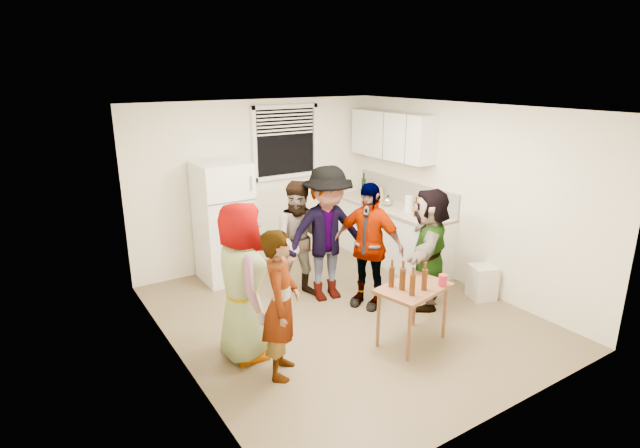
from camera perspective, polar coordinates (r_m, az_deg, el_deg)
room at (r=6.27m, az=2.72°, el=-10.38°), size 4.00×4.50×2.50m
window at (r=7.75m, az=-3.94°, el=9.33°), size 1.12×0.10×1.06m
refrigerator at (r=7.16m, az=-10.91°, el=0.22°), size 0.70×0.70×1.70m
counter_lower at (r=7.92m, az=7.98°, el=-1.19°), size 0.60×2.20×0.86m
countertop at (r=7.79m, az=8.12°, el=1.96°), size 0.64×2.22×0.04m
backsplash at (r=7.93m, az=9.74°, el=3.63°), size 0.03×2.20×0.36m
upper_cabinets at (r=7.82m, az=8.21°, el=10.01°), size 0.34×1.60×0.70m
kettle at (r=7.77m, az=7.71°, el=2.09°), size 0.27×0.24×0.19m
paper_towel at (r=7.48m, az=10.03°, el=1.39°), size 0.11×0.11×0.24m
wine_bottle at (r=8.39m, az=4.97°, el=3.30°), size 0.07×0.07×0.28m
beer_bottle_counter at (r=7.26m, az=10.85°, el=0.86°), size 0.06×0.06×0.21m
blue_cup at (r=7.11m, az=11.66°, el=0.46°), size 0.09×0.09×0.12m
picture_frame at (r=8.32m, az=6.76°, el=3.70°), size 0.02×0.19×0.16m
trash_bin at (r=6.95m, az=18.05°, el=-6.15°), size 0.39×0.39×0.45m
serving_table at (r=5.80m, az=10.29°, el=-13.09°), size 0.88×0.68×0.67m
beer_bottle_table at (r=5.41m, az=9.35°, el=-7.40°), size 0.06×0.06×0.25m
red_cup at (r=5.59m, az=13.81°, el=-6.85°), size 0.09×0.09×0.13m
guest_grey at (r=5.54m, az=-8.50°, el=-14.54°), size 1.79×1.10×0.53m
guest_stripe at (r=5.23m, az=-4.30°, el=-16.53°), size 1.53×1.34×0.36m
guest_back_left at (r=6.78m, az=-2.09°, el=-8.15°), size 1.34×1.74×0.59m
guest_back_right at (r=6.73m, az=0.83°, el=-8.36°), size 1.40×1.93×0.66m
guest_black at (r=6.57m, az=5.30°, el=-9.09°), size 1.86×1.55×0.39m
guest_orange at (r=6.69m, az=11.93°, el=-8.89°), size 2.09×2.10×0.45m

